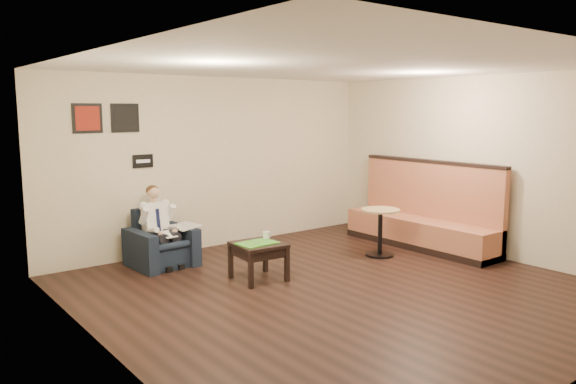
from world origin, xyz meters
TOP-DOWN VIEW (x-y plane):
  - ground at (0.00, 0.00)m, footprint 6.00×6.00m
  - wall_back at (0.00, 3.00)m, footprint 6.00×0.02m
  - wall_left at (-3.00, 0.00)m, footprint 0.02×6.00m
  - wall_right at (3.00, 0.00)m, footprint 0.02×6.00m
  - ceiling at (0.00, 0.00)m, footprint 6.00×6.00m
  - seating_sign at (-1.30, 2.98)m, footprint 0.32×0.02m
  - art_print_left at (-2.10, 2.98)m, footprint 0.42×0.03m
  - art_print_right at (-1.55, 2.98)m, footprint 0.42×0.03m
  - armchair at (-1.30, 2.42)m, footprint 0.89×0.89m
  - seated_man at (-1.30, 2.32)m, footprint 0.58×0.83m
  - lap_papers at (-1.29, 2.23)m, footprint 0.22×0.29m
  - newspaper at (-0.96, 2.36)m, footprint 0.40×0.48m
  - side_table at (-0.58, 0.98)m, footprint 0.67×0.67m
  - green_folder at (-0.62, 0.96)m, footprint 0.53×0.39m
  - coffee_mug at (-0.37, 1.10)m, footprint 0.10×0.10m
  - smartphone at (-0.51, 1.16)m, footprint 0.17×0.12m
  - banquette at (2.59, 0.83)m, footprint 0.66×2.77m
  - cafe_table at (1.64, 0.85)m, footprint 0.77×0.77m

SIDE VIEW (x-z plane):
  - ground at x=0.00m, z-range 0.00..0.00m
  - side_table at x=-0.58m, z-range 0.00..0.51m
  - cafe_table at x=1.64m, z-range 0.00..0.74m
  - armchair at x=-1.30m, z-range 0.00..0.82m
  - lap_papers at x=-1.29m, z-range 0.50..0.50m
  - smartphone at x=-0.51m, z-range 0.51..0.52m
  - green_folder at x=-0.62m, z-range 0.51..0.52m
  - newspaper at x=-0.96m, z-range 0.55..0.56m
  - seated_man at x=-1.30m, z-range 0.00..1.12m
  - coffee_mug at x=-0.37m, z-range 0.51..0.62m
  - banquette at x=2.59m, z-range 0.00..1.42m
  - wall_back at x=0.00m, z-range 0.00..2.80m
  - wall_left at x=-3.00m, z-range 0.00..2.80m
  - wall_right at x=3.00m, z-range 0.00..2.80m
  - seating_sign at x=-1.30m, z-range 1.40..1.60m
  - art_print_left at x=-2.10m, z-range 1.94..2.36m
  - art_print_right at x=-1.55m, z-range 1.94..2.36m
  - ceiling at x=0.00m, z-range 2.79..2.81m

